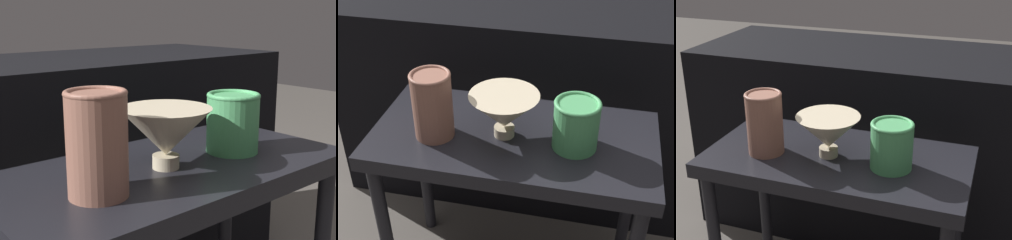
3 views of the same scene
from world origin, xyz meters
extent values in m
cube|color=black|center=(0.00, 0.00, 0.52)|extent=(0.72, 0.36, 0.04)
cylinder|color=black|center=(-0.32, 0.15, 0.25)|extent=(0.04, 0.04, 0.50)
cylinder|color=black|center=(0.32, 0.15, 0.25)|extent=(0.04, 0.04, 0.50)
cube|color=black|center=(0.00, 0.52, 0.35)|extent=(1.38, 0.50, 0.71)
cylinder|color=#C1B293|center=(-0.02, -0.01, 0.56)|extent=(0.05, 0.05, 0.03)
cone|color=#C1B293|center=(-0.02, -0.01, 0.62)|extent=(0.17, 0.17, 0.09)
cylinder|color=brown|center=(-0.19, -0.05, 0.63)|extent=(0.10, 0.10, 0.17)
torus|color=brown|center=(-0.19, -0.05, 0.71)|extent=(0.10, 0.10, 0.01)
cylinder|color=#47995B|center=(0.15, -0.02, 0.60)|extent=(0.11, 0.11, 0.12)
torus|color=#47995B|center=(0.15, -0.02, 0.66)|extent=(0.11, 0.11, 0.01)
camera|label=1|loc=(-0.56, -0.65, 0.83)|focal=50.00mm
camera|label=2|loc=(0.19, -0.94, 1.23)|focal=50.00mm
camera|label=3|loc=(0.39, -1.07, 1.13)|focal=50.00mm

